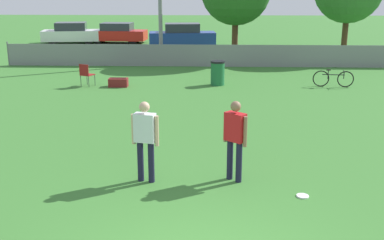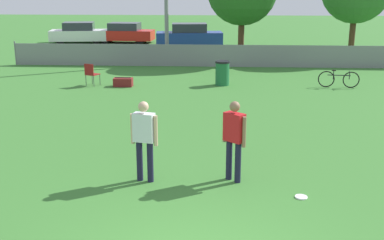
{
  "view_description": "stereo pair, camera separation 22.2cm",
  "coord_description": "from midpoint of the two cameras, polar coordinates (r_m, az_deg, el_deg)",
  "views": [
    {
      "loc": [
        0.08,
        -6.09,
        3.99
      ],
      "look_at": [
        -0.31,
        4.33,
        1.05
      ],
      "focal_mm": 45.0,
      "sensor_mm": 36.0,
      "label": 1
    },
    {
      "loc": [
        0.3,
        -6.07,
        3.99
      ],
      "look_at": [
        -0.31,
        4.33,
        1.05
      ],
      "focal_mm": 45.0,
      "sensor_mm": 36.0,
      "label": 2
    }
  ],
  "objects": [
    {
      "name": "parked_car_blue",
      "position": [
        32.29,
        -1.35,
        9.98
      ],
      "size": [
        4.47,
        2.06,
        1.53
      ],
      "rotation": [
        0.0,
        0.0,
        0.1
      ],
      "color": "black",
      "rests_on": "ground_plane"
    },
    {
      "name": "trash_bin",
      "position": [
        19.8,
        2.73,
        5.6
      ],
      "size": [
        0.59,
        0.59,
        0.99
      ],
      "color": "#1E6638",
      "rests_on": "ground_plane"
    },
    {
      "name": "parked_car_red",
      "position": [
        34.81,
        -9.02,
        10.13
      ],
      "size": [
        4.14,
        1.94,
        1.4
      ],
      "rotation": [
        0.0,
        0.0,
        -0.07
      ],
      "color": "black",
      "rests_on": "ground_plane"
    },
    {
      "name": "parked_car_white",
      "position": [
        35.36,
        -14.28,
        9.93
      ],
      "size": [
        4.19,
        2.29,
        1.44
      ],
      "rotation": [
        0.0,
        0.0,
        0.15
      ],
      "color": "black",
      "rests_on": "ground_plane"
    },
    {
      "name": "bicycle_sideline",
      "position": [
        20.2,
        16.1,
        4.74
      ],
      "size": [
        1.62,
        0.44,
        0.71
      ],
      "rotation": [
        0.0,
        0.0,
        -0.1
      ],
      "color": "black",
      "rests_on": "ground_plane"
    },
    {
      "name": "frisbee_disc",
      "position": [
        9.72,
        12.34,
        -8.79
      ],
      "size": [
        0.25,
        0.25,
        0.03
      ],
      "color": "white",
      "rests_on": "ground_plane"
    },
    {
      "name": "fence_backline",
      "position": [
        24.33,
        1.68,
        7.63
      ],
      "size": [
        20.44,
        0.07,
        1.21
      ],
      "color": "gray",
      "rests_on": "ground_plane"
    },
    {
      "name": "player_receiver_white",
      "position": [
        9.91,
        -6.22,
        -1.86
      ],
      "size": [
        0.58,
        0.32,
        1.72
      ],
      "rotation": [
        0.0,
        0.0,
        -0.24
      ],
      "color": "#191933",
      "rests_on": "ground_plane"
    },
    {
      "name": "player_defender_red",
      "position": [
        9.94,
        4.48,
        -1.77
      ],
      "size": [
        0.47,
        0.45,
        1.72
      ],
      "rotation": [
        0.0,
        0.0,
        -0.71
      ],
      "color": "#191933",
      "rests_on": "ground_plane"
    },
    {
      "name": "folding_chair_sideline",
      "position": [
        20.0,
        -12.75,
        5.42
      ],
      "size": [
        0.59,
        0.59,
        0.91
      ],
      "rotation": [
        0.0,
        0.0,
        2.72
      ],
      "color": "#333338",
      "rests_on": "ground_plane"
    },
    {
      "name": "gear_bag_sideline",
      "position": [
        19.75,
        -9.04,
        4.42
      ],
      "size": [
        0.76,
        0.42,
        0.37
      ],
      "color": "maroon",
      "rests_on": "ground_plane"
    }
  ]
}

